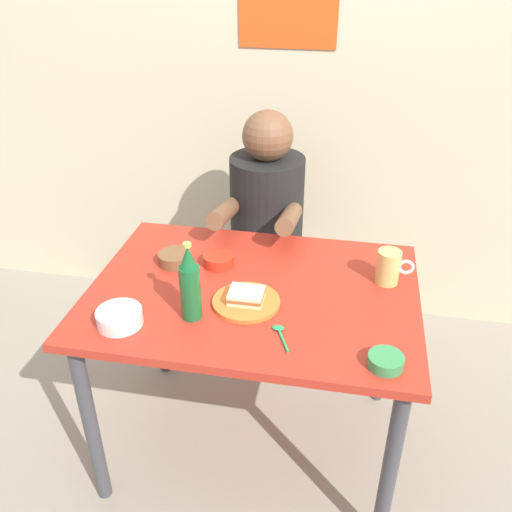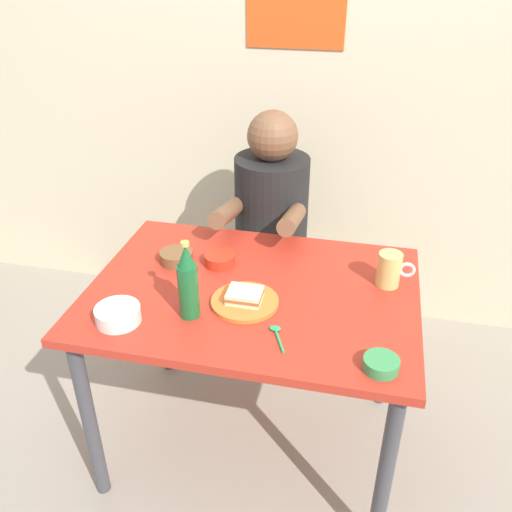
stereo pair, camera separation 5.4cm
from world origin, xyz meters
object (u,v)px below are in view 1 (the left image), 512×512
stool (266,283)px  beer_bottle (190,285)px  condiment_bowl_brown (175,258)px  dining_table (253,311)px  sandwich (246,296)px  beer_mug (389,267)px  person_seated (266,204)px  plate_orange (246,302)px

stool → beer_bottle: 0.97m
stool → condiment_bowl_brown: condiment_bowl_brown is taller
dining_table → stool: (-0.06, 0.63, -0.30)m
sandwich → beer_bottle: beer_bottle is taller
beer_mug → condiment_bowl_brown: 0.76m
beer_bottle → condiment_bowl_brown: bearing=117.2°
person_seated → plate_orange: 0.71m
plate_orange → beer_mug: (0.45, 0.22, 0.05)m
condiment_bowl_brown → beer_bottle: bearing=-62.8°
sandwich → condiment_bowl_brown: size_ratio=0.92×
beer_bottle → condiment_bowl_brown: (-0.15, 0.30, -0.10)m
person_seated → beer_mug: (0.51, -0.49, 0.03)m
dining_table → condiment_bowl_brown: (-0.31, 0.11, 0.12)m
stool → condiment_bowl_brown: bearing=-115.6°
person_seated → beer_bottle: size_ratio=2.75×
beer_mug → condiment_bowl_brown: beer_mug is taller
dining_table → sandwich: (-0.01, -0.09, 0.13)m
sandwich → condiment_bowl_brown: sandwich is taller
stool → sandwich: bearing=-85.5°
dining_table → plate_orange: 0.13m
stool → beer_bottle: bearing=-96.8°
sandwich → condiment_bowl_brown: (-0.30, 0.20, -0.01)m
beer_bottle → dining_table: bearing=49.4°
beer_mug → beer_bottle: (-0.60, -0.31, 0.06)m
dining_table → sandwich: 0.15m
beer_mug → sandwich: bearing=-154.2°
dining_table → beer_bottle: (-0.16, -0.19, 0.21)m
plate_orange → beer_mug: beer_mug is taller
dining_table → beer_mug: size_ratio=8.73×
person_seated → condiment_bowl_brown: bearing=-116.1°
plate_orange → beer_bottle: size_ratio=0.84×
stool → beer_mug: beer_mug is taller
dining_table → condiment_bowl_brown: condiment_bowl_brown is taller
person_seated → sandwich: size_ratio=6.54×
dining_table → condiment_bowl_brown: size_ratio=9.17×
person_seated → plate_orange: size_ratio=3.27×
person_seated → condiment_bowl_brown: (-0.25, -0.51, -0.00)m
person_seated → beer_mug: bearing=-44.1°
person_seated → beer_mug: size_ratio=5.71×
dining_table → stool: bearing=95.6°
dining_table → sandwich: bearing=-93.7°
dining_table → sandwich: sandwich is taller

